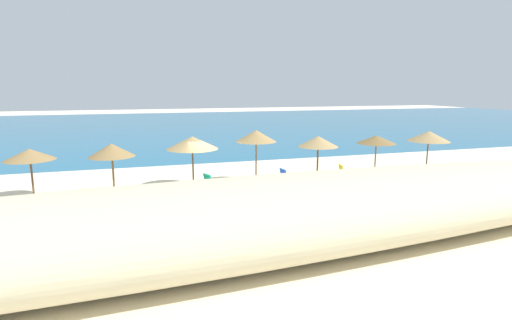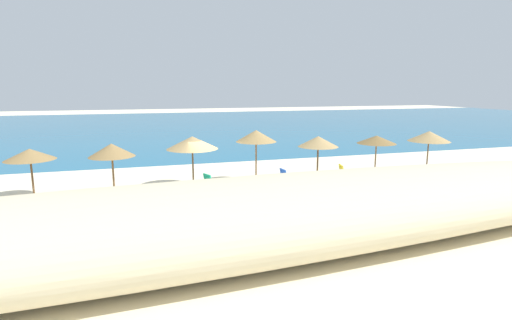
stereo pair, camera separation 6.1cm
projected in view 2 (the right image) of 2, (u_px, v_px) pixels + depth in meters
name	position (u px, v px, depth m)	size (l,w,h in m)	color
ground_plane	(216.00, 192.00, 19.57)	(160.00, 160.00, 0.00)	beige
sea_water	(167.00, 126.00, 53.60)	(160.00, 57.21, 0.01)	#1E6B93
dune_ridge	(205.00, 225.00, 11.16)	(45.48, 4.53, 2.52)	beige
beach_umbrella_1	(30.00, 154.00, 17.89)	(2.22, 2.22, 2.40)	brown
beach_umbrella_2	(112.00, 150.00, 18.26)	(2.14, 2.14, 2.59)	brown
beach_umbrella_3	(192.00, 143.00, 19.81)	(2.64, 2.64, 2.73)	brown
beach_umbrella_4	(256.00, 136.00, 20.75)	(2.19, 2.19, 2.94)	brown
beach_umbrella_5	(318.00, 142.00, 21.57)	(2.25, 2.25, 2.52)	brown
beach_umbrella_6	(377.00, 140.00, 22.48)	(2.25, 2.25, 2.44)	brown
beach_umbrella_7	(429.00, 136.00, 23.45)	(2.47, 2.47, 2.59)	brown
lounge_chair_0	(199.00, 186.00, 19.07)	(1.62, 1.18, 0.94)	#199972
lounge_chair_1	(274.00, 181.00, 19.90)	(1.70, 0.80, 1.04)	blue
lounge_chair_2	(334.00, 175.00, 21.60)	(1.39, 0.84, 0.94)	yellow
beach_ball	(351.00, 175.00, 22.76)	(0.25, 0.25, 0.25)	green
cooler_box	(86.00, 215.00, 15.44)	(0.48, 0.41, 0.34)	blue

